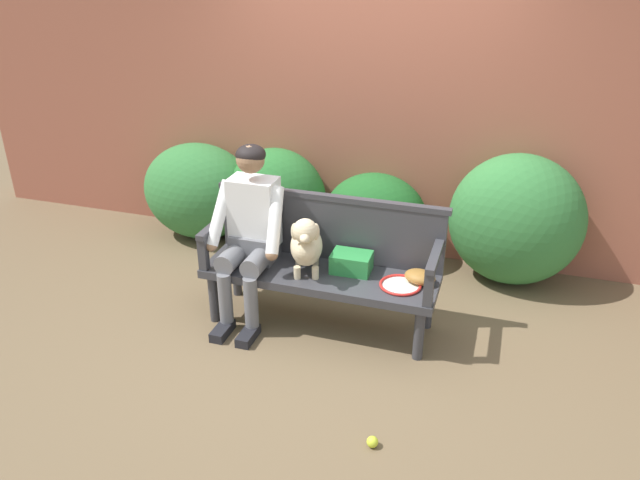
# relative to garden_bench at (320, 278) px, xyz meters

# --- Properties ---
(ground_plane) EXTENTS (40.00, 40.00, 0.00)m
(ground_plane) POSITION_rel_garden_bench_xyz_m (0.00, 0.00, -0.38)
(ground_plane) COLOR brown
(brick_garden_fence) EXTENTS (8.00, 0.30, 2.32)m
(brick_garden_fence) POSITION_rel_garden_bench_xyz_m (0.00, 1.50, 0.78)
(brick_garden_fence) COLOR #9E5642
(brick_garden_fence) RESTS_ON ground
(hedge_bush_far_left) EXTENTS (1.07, 0.80, 1.09)m
(hedge_bush_far_left) POSITION_rel_garden_bench_xyz_m (1.30, 1.11, 0.17)
(hedge_bush_far_left) COLOR #337538
(hedge_bush_far_left) RESTS_ON ground
(hedge_bush_mid_right) EXTENTS (0.90, 0.75, 0.79)m
(hedge_bush_mid_right) POSITION_rel_garden_bench_xyz_m (0.13, 1.14, 0.01)
(hedge_bush_mid_right) COLOR #1E5B23
(hedge_bush_mid_right) RESTS_ON ground
(hedge_bush_mid_left) EXTENTS (1.08, 0.79, 0.91)m
(hedge_bush_mid_left) POSITION_rel_garden_bench_xyz_m (-1.55, 1.11, 0.07)
(hedge_bush_mid_left) COLOR #337538
(hedge_bush_mid_left) RESTS_ON ground
(hedge_bush_far_right) EXTENTS (0.92, 0.73, 0.93)m
(hedge_bush_far_right) POSITION_rel_garden_bench_xyz_m (-0.78, 1.14, 0.08)
(hedge_bush_far_right) COLOR #286B2D
(hedge_bush_far_right) RESTS_ON ground
(garden_bench) EXTENTS (1.68, 0.52, 0.44)m
(garden_bench) POSITION_rel_garden_bench_xyz_m (0.00, 0.00, 0.00)
(garden_bench) COLOR #38383D
(garden_bench) RESTS_ON ground
(bench_backrest) EXTENTS (1.72, 0.06, 0.50)m
(bench_backrest) POSITION_rel_garden_bench_xyz_m (0.00, 0.23, 0.31)
(bench_backrest) COLOR #38383D
(bench_backrest) RESTS_ON garden_bench
(bench_armrest_left_end) EXTENTS (0.06, 0.52, 0.28)m
(bench_armrest_left_end) POSITION_rel_garden_bench_xyz_m (-0.80, -0.09, 0.26)
(bench_armrest_left_end) COLOR #38383D
(bench_armrest_left_end) RESTS_ON garden_bench
(bench_armrest_right_end) EXTENTS (0.06, 0.52, 0.28)m
(bench_armrest_right_end) POSITION_rel_garden_bench_xyz_m (0.80, -0.09, 0.26)
(bench_armrest_right_end) COLOR #38383D
(bench_armrest_right_end) RESTS_ON garden_bench
(person_seated) EXTENTS (0.56, 0.66, 1.31)m
(person_seated) POSITION_rel_garden_bench_xyz_m (-0.52, -0.01, 0.33)
(person_seated) COLOR black
(person_seated) RESTS_ON ground
(dog_on_bench) EXTENTS (0.31, 0.47, 0.47)m
(dog_on_bench) POSITION_rel_garden_bench_xyz_m (-0.08, -0.07, 0.29)
(dog_on_bench) COLOR beige
(dog_on_bench) RESTS_ON garden_bench
(tennis_racket) EXTENTS (0.37, 0.58, 0.03)m
(tennis_racket) POSITION_rel_garden_bench_xyz_m (0.60, -0.00, 0.07)
(tennis_racket) COLOR red
(tennis_racket) RESTS_ON garden_bench
(baseball_glove) EXTENTS (0.26, 0.22, 0.09)m
(baseball_glove) POSITION_rel_garden_bench_xyz_m (0.70, 0.06, 0.10)
(baseball_glove) COLOR #9E6B2D
(baseball_glove) RESTS_ON garden_bench
(sports_bag) EXTENTS (0.28, 0.20, 0.14)m
(sports_bag) POSITION_rel_garden_bench_xyz_m (0.21, 0.07, 0.13)
(sports_bag) COLOR #2D8E42
(sports_bag) RESTS_ON garden_bench
(tennis_ball) EXTENTS (0.07, 0.07, 0.07)m
(tennis_ball) POSITION_rel_garden_bench_xyz_m (0.66, -1.09, -0.35)
(tennis_ball) COLOR #CCDB33
(tennis_ball) RESTS_ON ground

